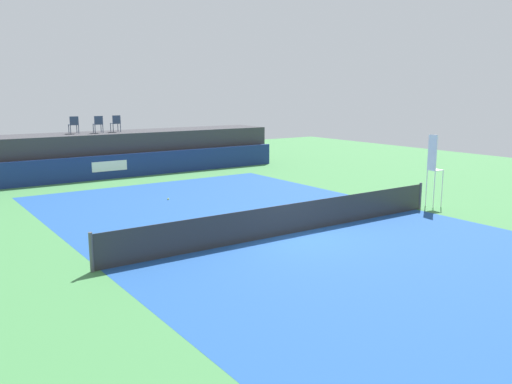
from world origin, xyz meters
name	(u,v)px	position (x,y,z in m)	size (l,w,h in m)	color
ground_plane	(238,215)	(0.00, 3.00, 0.00)	(48.00, 48.00, 0.00)	#3D7A42
court_inner	(290,234)	(0.00, 0.00, 0.00)	(12.00, 22.00, 0.00)	#1C478C
sponsor_wall	(127,165)	(0.00, 13.50, 0.60)	(18.00, 0.22, 1.20)	navy
spectator_platform	(114,153)	(0.00, 15.30, 1.10)	(18.00, 2.80, 2.20)	#38383D
spectator_chair_far_left	(74,124)	(-2.02, 15.42, 2.69)	(0.46, 0.46, 0.89)	#2D3D56
spectator_chair_left	(98,123)	(-0.83, 15.17, 2.69)	(0.48, 0.48, 0.89)	#2D3D56
spectator_chair_center	(116,123)	(0.17, 15.31, 2.69)	(0.44, 0.44, 0.89)	#2D3D56
umpire_chair	(433,166)	(6.91, 0.02, 1.59)	(0.50, 0.50, 2.76)	white
tennis_net	(290,219)	(0.00, 0.00, 0.47)	(12.40, 0.02, 0.95)	#2D2D2D
net_post_near	(91,252)	(-6.20, 0.00, 0.50)	(0.10, 0.10, 1.00)	#4C4C51
net_post_far	(420,196)	(6.20, 0.00, 0.50)	(0.10, 0.10, 1.00)	#4C4C51
tennis_ball	(168,199)	(-0.84, 6.94, 0.04)	(0.07, 0.07, 0.07)	#D8EA33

